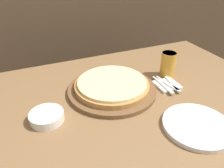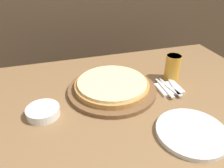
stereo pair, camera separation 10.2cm
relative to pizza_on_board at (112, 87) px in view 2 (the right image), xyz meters
name	(u,v)px [view 2 (the right image)]	position (x,y,z in m)	size (l,w,h in m)	color
dining_table	(128,151)	(0.07, -0.07, -0.39)	(1.41, 0.96, 0.72)	olive
pizza_on_board	(112,87)	(0.00, 0.00, 0.00)	(0.42, 0.42, 0.06)	brown
beer_glass	(173,67)	(0.33, 0.03, 0.05)	(0.08, 0.08, 0.13)	gold
dinner_plate	(192,132)	(0.20, -0.36, -0.02)	(0.26, 0.26, 0.02)	silver
side_bowl	(43,112)	(-0.32, -0.09, -0.01)	(0.13, 0.13, 0.04)	silver
napkin_stack	(169,88)	(0.27, -0.06, -0.02)	(0.11, 0.11, 0.01)	silver
fork	(165,88)	(0.24, -0.06, -0.01)	(0.02, 0.17, 0.00)	silver
dinner_knife	(169,87)	(0.27, -0.06, -0.01)	(0.04, 0.17, 0.00)	silver
spoon	(174,86)	(0.29, -0.06, -0.01)	(0.04, 0.15, 0.00)	silver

